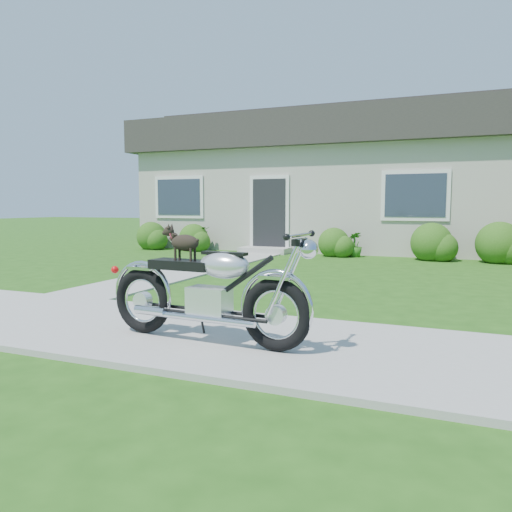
{
  "coord_description": "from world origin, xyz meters",
  "views": [
    {
      "loc": [
        3.68,
        -4.45,
        1.35
      ],
      "look_at": [
        1.41,
        1.0,
        0.75
      ],
      "focal_mm": 35.0,
      "sensor_mm": 36.0,
      "label": 1
    }
  ],
  "objects_px": {
    "potted_plant_right": "(355,245)",
    "potted_plant_left": "(198,239)",
    "house": "(345,181)",
    "motorcycle_with_dog": "(209,291)"
  },
  "relations": [
    {
      "from": "motorcycle_with_dog",
      "to": "house",
      "type": "bearing_deg",
      "value": 100.32
    },
    {
      "from": "potted_plant_left",
      "to": "house",
      "type": "bearing_deg",
      "value": 43.73
    },
    {
      "from": "house",
      "to": "potted_plant_left",
      "type": "xyz_separation_m",
      "value": [
        -3.6,
        -3.44,
        -1.8
      ]
    },
    {
      "from": "house",
      "to": "motorcycle_with_dog",
      "type": "bearing_deg",
      "value": -83.21
    },
    {
      "from": "house",
      "to": "potted_plant_right",
      "type": "bearing_deg",
      "value": -72.65
    },
    {
      "from": "potted_plant_right",
      "to": "motorcycle_with_dog",
      "type": "height_order",
      "value": "motorcycle_with_dog"
    },
    {
      "from": "house",
      "to": "motorcycle_with_dog",
      "type": "height_order",
      "value": "house"
    },
    {
      "from": "potted_plant_left",
      "to": "potted_plant_right",
      "type": "relative_size",
      "value": 1.1
    },
    {
      "from": "potted_plant_right",
      "to": "potted_plant_left",
      "type": "bearing_deg",
      "value": 180.0
    },
    {
      "from": "potted_plant_left",
      "to": "motorcycle_with_dog",
      "type": "relative_size",
      "value": 0.32
    }
  ]
}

